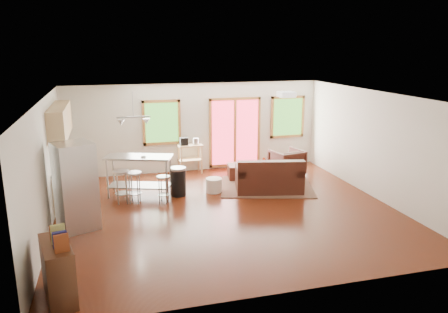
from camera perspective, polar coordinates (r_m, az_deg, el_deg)
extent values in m
cube|color=#371307|center=(9.99, 0.45, -7.15)|extent=(7.50, 7.00, 0.02)
cube|color=silver|center=(9.36, 0.49, 7.95)|extent=(7.50, 7.00, 0.02)
cube|color=beige|center=(12.93, -3.73, 3.81)|extent=(7.50, 0.02, 2.60)
cube|color=beige|center=(9.34, -22.34, -1.33)|extent=(0.02, 7.00, 2.60)
cube|color=beige|center=(11.18, 19.37, 1.37)|extent=(0.02, 7.00, 2.60)
cube|color=beige|center=(6.44, 8.98, -7.21)|extent=(7.50, 0.02, 2.60)
cube|color=#2C5A1E|center=(12.69, -8.14, 4.42)|extent=(0.94, 0.02, 1.14)
cube|color=#9C622E|center=(12.60, -8.24, 7.15)|extent=(1.10, 0.05, 0.08)
cube|color=#9C622E|center=(12.81, -8.05, 1.73)|extent=(1.10, 0.05, 0.08)
cube|color=#9C622E|center=(12.64, -10.44, 4.28)|extent=(0.08, 0.05, 1.30)
cube|color=#9C622E|center=(12.76, -5.86, 4.54)|extent=(0.08, 0.05, 1.30)
cube|color=#BA263C|center=(13.21, 1.44, 3.17)|extent=(1.44, 0.02, 1.94)
cube|color=#9C622E|center=(13.05, 1.47, 7.53)|extent=(1.60, 0.05, 0.08)
cube|color=#9C622E|center=(13.44, 1.41, -1.06)|extent=(1.60, 0.05, 0.08)
cube|color=#9C622E|center=(13.01, -1.77, 3.00)|extent=(0.08, 0.05, 2.10)
cube|color=#9C622E|center=(13.44, 4.55, 3.33)|extent=(0.08, 0.05, 2.10)
cube|color=#9C622E|center=(13.21, 1.44, 3.17)|extent=(0.08, 0.05, 1.94)
cube|color=#2C5A1E|center=(13.71, 8.30, 5.14)|extent=(0.94, 0.02, 1.14)
cube|color=#9C622E|center=(13.63, 8.39, 7.67)|extent=(1.10, 0.05, 0.08)
cube|color=#9C622E|center=(13.82, 8.21, 2.64)|extent=(1.10, 0.05, 0.08)
cube|color=#9C622E|center=(13.52, 6.31, 5.07)|extent=(0.08, 0.05, 1.30)
cube|color=#9C622E|center=(13.92, 10.24, 5.20)|extent=(0.08, 0.05, 1.30)
cube|color=#4D5B3B|center=(11.66, 5.57, -3.92)|extent=(2.80, 2.42, 0.02)
cube|color=black|center=(11.31, 5.85, -3.34)|extent=(1.83, 1.29, 0.47)
cube|color=black|center=(10.84, 6.18, -1.67)|extent=(1.68, 0.58, 0.42)
cube|color=black|center=(11.14, 2.21, -1.82)|extent=(0.42, 0.97, 0.18)
cube|color=black|center=(11.34, 9.50, -1.71)|extent=(0.42, 0.97, 0.18)
cube|color=black|center=(11.23, 3.99, -1.83)|extent=(0.81, 0.75, 0.13)
cube|color=black|center=(11.34, 7.68, -1.77)|extent=(0.81, 0.75, 0.13)
cube|color=#371D0F|center=(12.02, 7.51, -1.52)|extent=(1.18, 0.92, 0.04)
cube|color=#371D0F|center=(11.63, 6.56, -3.09)|extent=(0.08, 0.08, 0.38)
cube|color=#371D0F|center=(12.19, 9.75, -2.39)|extent=(0.08, 0.08, 0.38)
cube|color=#371D0F|center=(11.97, 5.17, -2.55)|extent=(0.08, 0.08, 0.38)
cube|color=#371D0F|center=(12.52, 8.33, -1.90)|extent=(0.08, 0.08, 0.38)
imported|color=black|center=(12.67, 8.18, -0.60)|extent=(0.96, 0.92, 0.84)
cube|color=black|center=(12.30, 1.96, -1.98)|extent=(0.69, 0.69, 0.40)
cylinder|color=silver|center=(11.18, -1.33, -3.76)|extent=(0.49, 0.49, 0.36)
imported|color=silver|center=(11.97, 5.26, -1.09)|extent=(0.17, 0.17, 0.16)
sphere|color=#AB2B0A|center=(11.96, 5.37, -0.45)|extent=(0.06, 0.06, 0.06)
sphere|color=#AB2B0A|center=(11.90, 5.19, -0.42)|extent=(0.06, 0.06, 0.06)
sphere|color=#AB2B0A|center=(11.95, 5.22, -0.27)|extent=(0.06, 0.06, 0.06)
imported|color=maroon|center=(11.97, 7.40, -0.79)|extent=(0.23, 0.03, 0.31)
cube|color=tan|center=(11.16, -19.36, -3.17)|extent=(0.60, 2.20, 0.90)
cube|color=black|center=(11.04, -19.56, -0.84)|extent=(0.64, 2.24, 0.04)
cube|color=tan|center=(10.84, -20.64, 4.39)|extent=(0.36, 2.20, 0.70)
cylinder|color=#B7BABC|center=(10.53, -19.79, -0.94)|extent=(0.12, 0.12, 0.18)
cube|color=black|center=(11.40, -19.48, 0.25)|extent=(0.22, 0.18, 0.20)
cube|color=#B7BABC|center=(9.28, -18.81, -3.72)|extent=(0.92, 0.91, 1.79)
cube|color=gray|center=(9.38, -16.79, -3.37)|extent=(0.26, 0.62, 1.75)
cylinder|color=gray|center=(9.14, -16.27, -2.80)|extent=(0.03, 0.03, 1.19)
cylinder|color=gray|center=(9.54, -17.20, -2.16)|extent=(0.03, 0.03, 1.19)
cube|color=#B7BABC|center=(10.88, -11.11, -0.06)|extent=(1.73, 1.13, 0.04)
cube|color=gray|center=(11.08, -10.93, -3.72)|extent=(1.60, 1.01, 0.03)
cylinder|color=gray|center=(10.99, -14.99, -2.89)|extent=(0.05, 0.05, 0.98)
cylinder|color=gray|center=(10.63, -7.49, -3.11)|extent=(0.05, 0.05, 0.98)
cylinder|color=gray|center=(11.44, -14.22, -2.17)|extent=(0.05, 0.05, 0.98)
cylinder|color=gray|center=(11.09, -7.01, -2.35)|extent=(0.05, 0.05, 0.98)
imported|color=silver|center=(10.72, -10.48, -0.15)|extent=(0.13, 0.10, 0.13)
cylinder|color=#B7BABC|center=(10.50, -13.31, -1.92)|extent=(0.39, 0.39, 0.04)
cylinder|color=gray|center=(10.72, -12.68, -3.80)|extent=(0.03, 0.03, 0.76)
cylinder|color=gray|center=(10.71, -13.77, -3.88)|extent=(0.03, 0.03, 0.76)
cylinder|color=gray|center=(10.52, -13.71, -4.21)|extent=(0.03, 0.03, 0.76)
cylinder|color=gray|center=(10.53, -12.59, -4.13)|extent=(0.03, 0.03, 0.76)
cylinder|color=gray|center=(10.66, -13.15, -4.68)|extent=(0.35, 0.35, 0.02)
cylinder|color=#B7BABC|center=(10.50, -11.69, -2.12)|extent=(0.45, 0.45, 0.04)
cylinder|color=gray|center=(10.67, -10.96, -3.93)|extent=(0.03, 0.03, 0.71)
cylinder|color=gray|center=(10.72, -11.96, -3.90)|extent=(0.03, 0.03, 0.71)
cylinder|color=gray|center=(10.54, -12.22, -4.22)|extent=(0.03, 0.03, 0.71)
cylinder|color=gray|center=(10.49, -11.21, -4.25)|extent=(0.03, 0.03, 0.71)
cylinder|color=gray|center=(10.65, -11.56, -4.71)|extent=(0.41, 0.41, 0.02)
cylinder|color=#B7BABC|center=(10.38, -7.93, -2.65)|extent=(0.41, 0.41, 0.04)
cylinder|color=gray|center=(10.54, -7.30, -4.26)|extent=(0.03, 0.03, 0.62)
cylinder|color=gray|center=(10.58, -8.18, -4.21)|extent=(0.03, 0.03, 0.62)
cylinder|color=gray|center=(10.43, -8.45, -4.50)|extent=(0.03, 0.03, 0.62)
cylinder|color=gray|center=(10.38, -7.56, -4.55)|extent=(0.03, 0.03, 0.62)
cylinder|color=gray|center=(10.52, -7.85, -4.95)|extent=(0.38, 0.38, 0.01)
cylinder|color=black|center=(10.95, -5.98, -3.38)|extent=(0.48, 0.48, 0.67)
cylinder|color=#B7BABC|center=(10.84, -6.03, -1.58)|extent=(0.49, 0.49, 0.06)
cube|color=tan|center=(12.74, -4.47, 1.48)|extent=(0.72, 0.48, 0.04)
cube|color=tan|center=(12.84, -4.43, -0.39)|extent=(0.68, 0.45, 0.03)
cube|color=tan|center=(12.60, -5.57, -0.61)|extent=(0.04, 0.04, 0.84)
cube|color=tan|center=(12.74, -2.93, -0.40)|extent=(0.04, 0.04, 0.84)
cube|color=tan|center=(12.94, -5.92, -0.22)|extent=(0.04, 0.04, 0.84)
cube|color=tan|center=(13.07, -3.35, -0.02)|extent=(0.04, 0.04, 0.84)
cube|color=black|center=(12.67, -5.27, 1.99)|extent=(0.23, 0.21, 0.22)
cylinder|color=#B7BABC|center=(12.76, -3.70, 2.02)|extent=(0.17, 0.17, 0.18)
cube|color=#371D0F|center=(7.04, -20.88, -13.80)|extent=(0.59, 1.04, 0.87)
cube|color=maroon|center=(6.51, -20.46, -10.59)|extent=(0.20, 0.10, 0.26)
cube|color=#181A50|center=(6.66, -20.65, -10.12)|extent=(0.20, 0.10, 0.24)
cube|color=#A09B4B|center=(6.80, -20.85, -9.43)|extent=(0.20, 0.10, 0.28)
cube|color=maroon|center=(6.97, -21.01, -9.17)|extent=(0.20, 0.10, 0.22)
cube|color=white|center=(10.46, 8.13, 8.04)|extent=(0.35, 0.35, 0.12)
cylinder|color=gray|center=(10.56, -11.81, 6.68)|extent=(0.02, 0.02, 0.60)
cube|color=gray|center=(10.60, -11.73, 5.08)|extent=(0.80, 0.04, 0.03)
cone|color=#B7BABC|center=(10.61, -13.32, 4.34)|extent=(0.18, 0.18, 0.14)
cone|color=#B7BABC|center=(10.64, -10.09, 4.53)|extent=(0.18, 0.18, 0.14)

